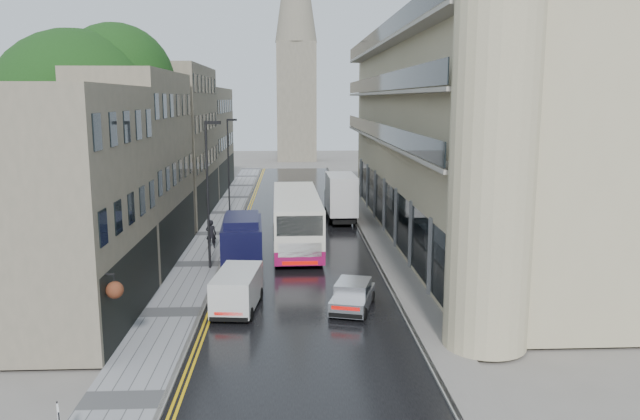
{
  "coord_description": "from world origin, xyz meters",
  "views": [
    {
      "loc": [
        -0.45,
        -16.12,
        9.56
      ],
      "look_at": [
        1.15,
        18.0,
        3.45
      ],
      "focal_mm": 35.0,
      "sensor_mm": 36.0,
      "label": 1
    }
  ],
  "objects_px": {
    "silver_hatchback": "(332,302)",
    "white_van": "(213,300)",
    "tree_far": "(139,142)",
    "pedestrian": "(211,234)",
    "navy_van": "(222,246)",
    "lamp_post_far": "(228,166)",
    "cream_bus": "(276,232)",
    "tree_near": "(79,145)",
    "white_lorry": "(330,201)",
    "lamp_post_near": "(208,196)"
  },
  "relations": [
    {
      "from": "white_van",
      "to": "navy_van",
      "type": "relative_size",
      "value": 0.72
    },
    {
      "from": "pedestrian",
      "to": "lamp_post_near",
      "type": "distance_m",
      "value": 5.74
    },
    {
      "from": "silver_hatchback",
      "to": "navy_van",
      "type": "bearing_deg",
      "value": 141.59
    },
    {
      "from": "cream_bus",
      "to": "navy_van",
      "type": "relative_size",
      "value": 2.2
    },
    {
      "from": "cream_bus",
      "to": "white_van",
      "type": "distance_m",
      "value": 10.65
    },
    {
      "from": "tree_far",
      "to": "lamp_post_near",
      "type": "bearing_deg",
      "value": -64.11
    },
    {
      "from": "white_lorry",
      "to": "silver_hatchback",
      "type": "distance_m",
      "value": 20.64
    },
    {
      "from": "white_lorry",
      "to": "silver_hatchback",
      "type": "relative_size",
      "value": 1.99
    },
    {
      "from": "tree_near",
      "to": "cream_bus",
      "type": "relative_size",
      "value": 1.1
    },
    {
      "from": "navy_van",
      "to": "lamp_post_far",
      "type": "xyz_separation_m",
      "value": [
        -1.4,
        18.45,
        2.52
      ]
    },
    {
      "from": "white_lorry",
      "to": "lamp_post_near",
      "type": "relative_size",
      "value": 0.87
    },
    {
      "from": "cream_bus",
      "to": "navy_van",
      "type": "distance_m",
      "value": 3.84
    },
    {
      "from": "white_lorry",
      "to": "silver_hatchback",
      "type": "bearing_deg",
      "value": -94.15
    },
    {
      "from": "silver_hatchback",
      "to": "lamp_post_far",
      "type": "relative_size",
      "value": 0.46
    },
    {
      "from": "white_van",
      "to": "tree_far",
      "type": "bearing_deg",
      "value": 115.72
    },
    {
      "from": "tree_far",
      "to": "pedestrian",
      "type": "distance_m",
      "value": 13.0
    },
    {
      "from": "silver_hatchback",
      "to": "tree_far",
      "type": "bearing_deg",
      "value": 136.1
    },
    {
      "from": "white_van",
      "to": "lamp_post_near",
      "type": "height_order",
      "value": "lamp_post_near"
    },
    {
      "from": "pedestrian",
      "to": "cream_bus",
      "type": "bearing_deg",
      "value": 145.82
    },
    {
      "from": "tree_far",
      "to": "tree_near",
      "type": "bearing_deg",
      "value": -91.32
    },
    {
      "from": "cream_bus",
      "to": "lamp_post_near",
      "type": "relative_size",
      "value": 1.53
    },
    {
      "from": "cream_bus",
      "to": "pedestrian",
      "type": "distance_m",
      "value": 5.1
    },
    {
      "from": "tree_far",
      "to": "white_van",
      "type": "xyz_separation_m",
      "value": [
        8.3,
        -22.99,
        -5.28
      ]
    },
    {
      "from": "white_van",
      "to": "navy_van",
      "type": "height_order",
      "value": "navy_van"
    },
    {
      "from": "tree_near",
      "to": "pedestrian",
      "type": "distance_m",
      "value": 9.6
    },
    {
      "from": "tree_far",
      "to": "silver_hatchback",
      "type": "distance_m",
      "value": 27.07
    },
    {
      "from": "lamp_post_near",
      "to": "navy_van",
      "type": "bearing_deg",
      "value": -16.31
    },
    {
      "from": "pedestrian",
      "to": "lamp_post_near",
      "type": "xyz_separation_m",
      "value": [
        0.5,
        -4.74,
        3.19
      ]
    },
    {
      "from": "tree_near",
      "to": "white_van",
      "type": "height_order",
      "value": "tree_near"
    },
    {
      "from": "pedestrian",
      "to": "lamp_post_far",
      "type": "xyz_separation_m",
      "value": [
        -0.11,
        13.24,
        2.96
      ]
    },
    {
      "from": "cream_bus",
      "to": "white_lorry",
      "type": "distance_m",
      "value": 11.13
    },
    {
      "from": "tree_near",
      "to": "cream_bus",
      "type": "height_order",
      "value": "tree_near"
    },
    {
      "from": "lamp_post_far",
      "to": "white_lorry",
      "type": "bearing_deg",
      "value": -58.42
    },
    {
      "from": "navy_van",
      "to": "pedestrian",
      "type": "bearing_deg",
      "value": 100.7
    },
    {
      "from": "tree_far",
      "to": "cream_bus",
      "type": "bearing_deg",
      "value": -49.47
    },
    {
      "from": "tree_far",
      "to": "navy_van",
      "type": "bearing_deg",
      "value": -62.43
    },
    {
      "from": "tree_far",
      "to": "navy_van",
      "type": "height_order",
      "value": "tree_far"
    },
    {
      "from": "silver_hatchback",
      "to": "navy_van",
      "type": "distance_m",
      "value": 9.53
    },
    {
      "from": "silver_hatchback",
      "to": "pedestrian",
      "type": "height_order",
      "value": "pedestrian"
    },
    {
      "from": "white_lorry",
      "to": "lamp_post_near",
      "type": "xyz_separation_m",
      "value": [
        -7.57,
        -12.43,
        2.34
      ]
    },
    {
      "from": "silver_hatchback",
      "to": "white_van",
      "type": "height_order",
      "value": "white_van"
    },
    {
      "from": "navy_van",
      "to": "lamp_post_near",
      "type": "distance_m",
      "value": 2.9
    },
    {
      "from": "tree_near",
      "to": "white_lorry",
      "type": "height_order",
      "value": "tree_near"
    },
    {
      "from": "tree_near",
      "to": "pedestrian",
      "type": "bearing_deg",
      "value": 24.08
    },
    {
      "from": "navy_van",
      "to": "pedestrian",
      "type": "height_order",
      "value": "navy_van"
    },
    {
      "from": "cream_bus",
      "to": "white_lorry",
      "type": "relative_size",
      "value": 1.77
    },
    {
      "from": "lamp_post_far",
      "to": "tree_far",
      "type": "bearing_deg",
      "value": -177.18
    },
    {
      "from": "pedestrian",
      "to": "lamp_post_near",
      "type": "relative_size",
      "value": 0.22
    },
    {
      "from": "white_van",
      "to": "pedestrian",
      "type": "height_order",
      "value": "pedestrian"
    },
    {
      "from": "cream_bus",
      "to": "silver_hatchback",
      "type": "distance_m",
      "value": 10.53
    }
  ]
}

